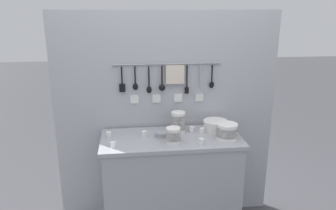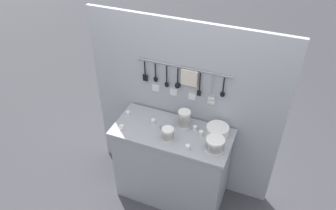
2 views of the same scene
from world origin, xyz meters
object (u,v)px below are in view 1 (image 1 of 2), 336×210
cup_mid_row (192,129)px  cup_by_caddy (202,131)px  bowl_stack_tall_left (173,135)px  steel_mixing_bowl (162,134)px  cup_front_right (201,141)px  cup_back_right (113,145)px  bowl_stack_back_corner (227,131)px  cup_front_left (144,134)px  plate_stack (215,125)px  cup_edge_far (109,134)px  bowl_stack_short_front (178,122)px

cup_mid_row → cup_by_caddy: size_ratio=1.00×
bowl_stack_tall_left → steel_mixing_bowl: size_ratio=1.08×
cup_front_right → cup_mid_row: (-0.02, 0.27, 0.00)m
cup_back_right → cup_by_caddy: size_ratio=1.00×
bowl_stack_back_corner → cup_back_right: 0.89m
steel_mixing_bowl → cup_front_right: (0.29, -0.19, 0.00)m
cup_front_right → cup_front_left: same height
plate_stack → cup_edge_far: 0.90m
bowl_stack_tall_left → cup_mid_row: 0.29m
bowl_stack_short_front → cup_mid_row: bowl_stack_short_front is taller
bowl_stack_tall_left → cup_edge_far: size_ratio=2.71×
cup_back_right → cup_mid_row: bearing=21.3°
bowl_stack_tall_left → cup_by_caddy: 0.31m
bowl_stack_short_front → cup_back_right: 0.60m
bowl_stack_short_front → cup_back_right: bearing=-152.9°
steel_mixing_bowl → cup_edge_far: cup_edge_far is taller
steel_mixing_bowl → cup_front_right: size_ratio=2.50×
plate_stack → cup_edge_far: (-0.90, -0.07, -0.02)m
cup_front_right → cup_by_caddy: bearing=76.1°
bowl_stack_tall_left → cup_edge_far: 0.53m
cup_front_right → cup_by_caddy: same height
cup_front_right → bowl_stack_tall_left: bearing=165.4°
cup_mid_row → cup_edge_far: size_ratio=1.00×
bowl_stack_tall_left → plate_stack: (0.40, 0.24, -0.02)m
bowl_stack_back_corner → bowl_stack_tall_left: bearing=-176.7°
cup_front_left → cup_back_right: size_ratio=1.00×
bowl_stack_back_corner → cup_front_right: size_ratio=3.68×
bowl_stack_back_corner → bowl_stack_short_front: bearing=150.0°
bowl_stack_short_front → cup_by_caddy: 0.21m
cup_mid_row → plate_stack: bearing=8.2°
cup_mid_row → bowl_stack_back_corner: bearing=-37.4°
plate_stack → cup_back_right: plate_stack is taller
bowl_stack_back_corner → cup_by_caddy: bowl_stack_back_corner is taller
cup_mid_row → cup_back_right: (-0.64, -0.25, 0.00)m
cup_front_left → cup_mid_row: same height
bowl_stack_short_front → cup_front_left: bearing=-164.6°
cup_front_left → cup_mid_row: size_ratio=1.00×
bowl_stack_short_front → bowl_stack_tall_left: 0.24m
plate_stack → cup_mid_row: 0.21m
plate_stack → steel_mixing_bowl: bearing=-167.8°
bowl_stack_tall_left → steel_mixing_bowl: bearing=119.1°
cup_edge_far → cup_back_right: same height
bowl_stack_back_corner → cup_front_left: bearing=168.8°
cup_edge_far → cup_front_right: bearing=-17.8°
cup_mid_row → cup_by_caddy: 0.09m
bowl_stack_short_front → cup_mid_row: 0.13m
cup_edge_far → cup_by_caddy: (0.76, -0.01, 0.00)m
bowl_stack_tall_left → cup_front_left: bowl_stack_tall_left is taller
cup_edge_far → cup_back_right: size_ratio=1.00×
bowl_stack_tall_left → steel_mixing_bowl: (-0.08, 0.14, -0.04)m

